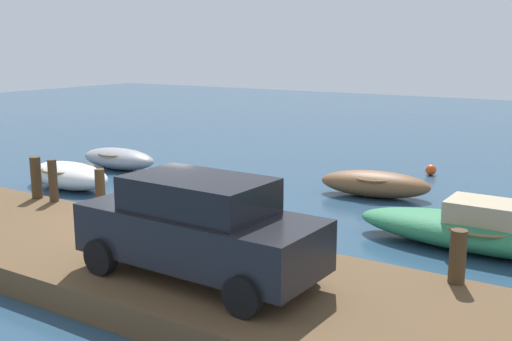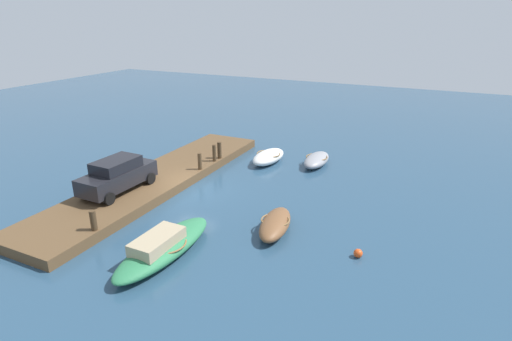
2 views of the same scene
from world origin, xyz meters
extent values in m
plane|color=navy|center=(0.00, 0.00, 0.00)|extent=(84.00, 84.00, 0.00)
cube|color=brown|center=(0.00, -2.21, 0.26)|extent=(18.18, 3.95, 0.52)
ellipsoid|color=#939399|center=(-7.14, 5.26, 0.37)|extent=(3.19, 1.37, 0.74)
torus|color=olive|center=(-7.14, 5.26, 0.58)|extent=(1.43, 1.43, 0.07)
ellipsoid|color=white|center=(-6.24, 2.18, 0.41)|extent=(3.39, 1.77, 0.82)
torus|color=olive|center=(-6.24, 2.18, 0.63)|extent=(1.72, 1.72, 0.07)
ellipsoid|color=brown|center=(2.28, 6.35, 0.39)|extent=(3.42, 1.79, 0.77)
torus|color=olive|center=(2.28, 6.35, 0.60)|extent=(1.53, 1.53, 0.07)
ellipsoid|color=#2D7A4C|center=(6.11, 3.03, 0.38)|extent=(5.71, 1.87, 0.76)
torus|color=olive|center=(6.11, 3.03, 0.59)|extent=(1.88, 1.88, 0.07)
cube|color=tan|center=(6.51, 3.02, 0.87)|extent=(2.34, 1.21, 0.51)
cylinder|color=#47331E|center=(-4.32, -0.48, 1.06)|extent=(0.27, 0.27, 1.09)
cylinder|color=#47331E|center=(-3.67, -0.48, 1.06)|extent=(0.23, 0.23, 1.08)
cylinder|color=#47331E|center=(-1.98, -0.48, 1.03)|extent=(0.24, 0.24, 1.03)
cylinder|color=#47331E|center=(6.45, -0.48, 0.98)|extent=(0.28, 0.28, 0.93)
cube|color=black|center=(2.66, -2.60, 1.27)|extent=(4.38, 1.82, 0.86)
cube|color=black|center=(2.66, -2.60, 1.99)|extent=(2.47, 1.57, 0.59)
cylinder|color=black|center=(4.20, -1.79, 0.84)|extent=(0.65, 0.24, 0.64)
cylinder|color=black|center=(4.15, -3.50, 0.84)|extent=(0.65, 0.24, 0.64)
cylinder|color=black|center=(1.16, -1.71, 0.84)|extent=(0.65, 0.24, 0.64)
cylinder|color=black|center=(1.11, -3.42, 0.84)|extent=(0.65, 0.24, 0.64)
sphere|color=#E54C19|center=(2.78, 10.27, 0.19)|extent=(0.37, 0.37, 0.37)
camera|label=1|loc=(8.83, -10.49, 4.47)|focal=43.00mm
camera|label=2|loc=(17.80, 12.86, 9.36)|focal=29.00mm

